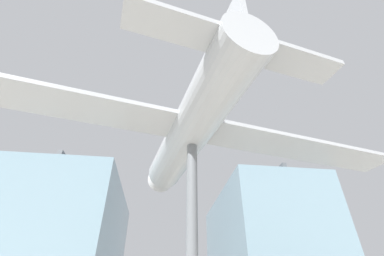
# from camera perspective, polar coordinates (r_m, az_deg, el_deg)

# --- Properties ---
(glass_pavilion_left) EXTENTS (8.55, 15.64, 11.46)m
(glass_pavilion_left) POSITION_cam_1_polar(r_m,az_deg,el_deg) (27.71, -26.25, -22.90)
(glass_pavilion_left) COLOR #7593A3
(glass_pavilion_left) RESTS_ON ground_plane
(glass_pavilion_right) EXTENTS (8.55, 15.64, 11.46)m
(glass_pavilion_right) POSITION_cam_1_polar(r_m,az_deg,el_deg) (28.45, 15.89, -25.09)
(glass_pavilion_right) COLOR #7593A3
(glass_pavilion_right) RESTS_ON ground_plane
(support_pylon_central) EXTENTS (0.41, 0.41, 6.82)m
(support_pylon_central) POSITION_cam_1_polar(r_m,az_deg,el_deg) (9.33, 0.00, -22.49)
(support_pylon_central) COLOR slate
(support_pylon_central) RESTS_ON ground_plane
(suspended_airplane) EXTENTS (21.49, 11.86, 3.29)m
(suspended_airplane) POSITION_cam_1_polar(r_m,az_deg,el_deg) (11.17, -0.25, -0.33)
(suspended_airplane) COLOR #B2B7BC
(suspended_airplane) RESTS_ON support_pylon_central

